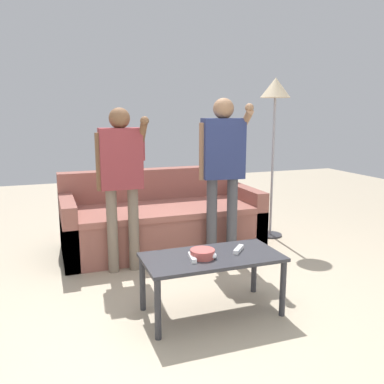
% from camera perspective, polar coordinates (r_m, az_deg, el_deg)
% --- Properties ---
extents(ground_plane, '(12.00, 12.00, 0.00)m').
position_cam_1_polar(ground_plane, '(3.37, 0.35, -14.56)').
color(ground_plane, tan).
extents(couch, '(2.09, 0.94, 0.82)m').
position_cam_1_polar(couch, '(4.48, -4.37, -4.05)').
color(couch, brown).
rests_on(couch, ground).
extents(coffee_table, '(1.00, 0.50, 0.44)m').
position_cam_1_polar(coffee_table, '(3.00, 2.79, -9.90)').
color(coffee_table, '#2D2D33').
rests_on(coffee_table, ground).
extents(snack_bowl, '(0.18, 0.18, 0.06)m').
position_cam_1_polar(snack_bowl, '(2.93, 1.47, -8.59)').
color(snack_bowl, '#B24C47').
rests_on(snack_bowl, coffee_table).
extents(game_remote_nunchuk, '(0.06, 0.09, 0.05)m').
position_cam_1_polar(game_remote_nunchuk, '(2.92, 2.86, -8.78)').
color(game_remote_nunchuk, white).
rests_on(game_remote_nunchuk, coffee_table).
extents(floor_lamp, '(0.34, 0.34, 1.84)m').
position_cam_1_polar(floor_lamp, '(4.81, 11.53, 12.47)').
color(floor_lamp, '#2D2D33').
rests_on(floor_lamp, ground).
extents(player_right, '(0.47, 0.36, 1.59)m').
position_cam_1_polar(player_right, '(3.94, 4.33, 4.39)').
color(player_right, '#47474C').
rests_on(player_right, ground).
extents(player_left, '(0.44, 0.33, 1.50)m').
position_cam_1_polar(player_left, '(3.71, -9.85, 2.94)').
color(player_left, '#756656').
rests_on(player_left, ground).
extents(game_remote_wand_near, '(0.14, 0.14, 0.03)m').
position_cam_1_polar(game_remote_wand_near, '(3.08, 6.51, -7.96)').
color(game_remote_wand_near, white).
rests_on(game_remote_wand_near, coffee_table).
extents(game_remote_wand_far, '(0.06, 0.17, 0.03)m').
position_cam_1_polar(game_remote_wand_far, '(2.90, 0.04, -9.13)').
color(game_remote_wand_far, white).
rests_on(game_remote_wand_far, coffee_table).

